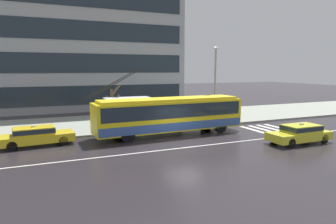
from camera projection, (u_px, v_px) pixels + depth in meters
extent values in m
plane|color=#272327|center=(183.00, 143.00, 20.69)|extent=(160.00, 160.00, 0.00)
cube|color=gray|center=(141.00, 121.00, 29.33)|extent=(80.00, 10.00, 0.14)
cube|color=beige|center=(257.00, 131.00, 24.73)|extent=(0.44, 4.40, 0.01)
cube|color=beige|center=(266.00, 130.00, 25.08)|extent=(0.44, 4.40, 0.01)
cube|color=beige|center=(274.00, 129.00, 25.43)|extent=(0.44, 4.40, 0.01)
cube|color=beige|center=(282.00, 128.00, 25.78)|extent=(0.44, 4.40, 0.01)
cube|color=silver|center=(191.00, 147.00, 19.60)|extent=(72.00, 0.14, 0.01)
cube|color=yellow|center=(170.00, 115.00, 23.22)|extent=(11.89, 2.85, 2.25)
cube|color=yellow|center=(170.00, 99.00, 23.04)|extent=(11.18, 2.58, 0.20)
cube|color=#1E2833|center=(170.00, 109.00, 23.15)|extent=(11.42, 2.87, 1.03)
cube|color=#355597|center=(170.00, 124.00, 23.32)|extent=(11.78, 2.88, 0.63)
cube|color=#1E2833|center=(231.00, 105.00, 25.61)|extent=(0.19, 2.16, 1.12)
cube|color=black|center=(230.00, 99.00, 25.46)|extent=(0.22, 1.87, 0.28)
cylinder|color=black|center=(110.00, 84.00, 21.27)|extent=(4.41, 0.21, 2.33)
cylinder|color=black|center=(113.00, 85.00, 20.64)|extent=(4.41, 0.21, 2.33)
cylinder|color=black|center=(206.00, 122.00, 26.01)|extent=(1.05, 0.33, 1.04)
cylinder|color=black|center=(220.00, 126.00, 24.08)|extent=(1.05, 0.33, 1.04)
cylinder|color=black|center=(119.00, 129.00, 22.74)|extent=(1.05, 0.33, 1.04)
cylinder|color=black|center=(128.00, 135.00, 20.81)|extent=(1.05, 0.33, 1.04)
cube|color=yellow|center=(299.00, 136.00, 20.64)|extent=(4.56, 1.79, 0.55)
cube|color=yellow|center=(301.00, 128.00, 20.64)|extent=(2.46, 1.54, 0.48)
cube|color=#1E2833|center=(301.00, 128.00, 20.64)|extent=(2.51, 1.56, 0.31)
cube|color=silver|center=(302.00, 124.00, 20.60)|extent=(0.28, 0.16, 0.12)
cylinder|color=black|center=(291.00, 143.00, 19.37)|extent=(0.62, 0.20, 0.62)
cylinder|color=black|center=(274.00, 138.00, 20.81)|extent=(0.62, 0.20, 0.62)
cylinder|color=black|center=(324.00, 139.00, 20.53)|extent=(0.62, 0.20, 0.62)
cylinder|color=black|center=(306.00, 134.00, 21.98)|extent=(0.62, 0.20, 0.62)
cube|color=yellow|center=(37.00, 138.00, 19.97)|extent=(4.79, 2.13, 0.55)
cube|color=yellow|center=(34.00, 131.00, 19.81)|extent=(2.63, 1.71, 0.48)
cube|color=#1E2833|center=(34.00, 130.00, 19.80)|extent=(2.68, 1.74, 0.31)
cube|color=silver|center=(34.00, 126.00, 19.76)|extent=(0.29, 0.18, 0.12)
cylinder|color=black|center=(60.00, 136.00, 21.39)|extent=(0.63, 0.25, 0.62)
cylinder|color=black|center=(63.00, 141.00, 20.02)|extent=(0.63, 0.25, 0.62)
cylinder|color=black|center=(12.00, 141.00, 19.97)|extent=(0.63, 0.25, 0.62)
cylinder|color=black|center=(12.00, 146.00, 18.60)|extent=(0.63, 0.25, 0.62)
cylinder|color=gray|center=(151.00, 113.00, 25.44)|extent=(0.08, 0.08, 2.48)
cylinder|color=gray|center=(109.00, 115.00, 24.05)|extent=(0.08, 0.08, 2.48)
cylinder|color=gray|center=(145.00, 111.00, 26.77)|extent=(0.08, 0.08, 2.48)
cylinder|color=gray|center=(105.00, 113.00, 25.37)|extent=(0.08, 0.08, 2.48)
cube|color=#99ADB2|center=(126.00, 111.00, 26.06)|extent=(3.41, 0.04, 1.98)
cube|color=#B2B2B7|center=(128.00, 98.00, 25.23)|extent=(3.89, 1.76, 0.08)
cube|color=brown|center=(127.00, 121.00, 25.85)|extent=(2.51, 0.36, 0.08)
cylinder|color=#25222A|center=(109.00, 124.00, 24.64)|extent=(0.14, 0.14, 0.82)
cylinder|color=#25222A|center=(107.00, 125.00, 24.52)|extent=(0.14, 0.14, 0.82)
cylinder|color=#8F7360|center=(107.00, 116.00, 24.48)|extent=(0.47, 0.47, 0.57)
sphere|color=#D2A292|center=(107.00, 112.00, 24.43)|extent=(0.20, 0.20, 0.20)
cone|color=black|center=(108.00, 108.00, 24.48)|extent=(1.52, 1.52, 0.30)
cylinder|color=#333333|center=(109.00, 114.00, 24.55)|extent=(0.02, 0.02, 0.73)
cylinder|color=navy|center=(161.00, 119.00, 27.31)|extent=(0.14, 0.14, 0.85)
cylinder|color=navy|center=(160.00, 119.00, 27.24)|extent=(0.14, 0.14, 0.85)
cylinder|color=navy|center=(161.00, 111.00, 27.17)|extent=(0.37, 0.37, 0.63)
sphere|color=tan|center=(161.00, 106.00, 27.11)|extent=(0.21, 0.21, 0.21)
cone|color=red|center=(162.00, 103.00, 27.12)|extent=(1.20, 1.20, 0.25)
cylinder|color=#333333|center=(162.00, 109.00, 27.19)|extent=(0.02, 0.02, 0.77)
cylinder|color=#48514B|center=(179.00, 120.00, 26.84)|extent=(0.14, 0.14, 0.80)
cylinder|color=#48514B|center=(180.00, 120.00, 26.72)|extent=(0.14, 0.14, 0.80)
cylinder|color=navy|center=(180.00, 113.00, 26.68)|extent=(0.44, 0.44, 0.56)
sphere|color=#D5AF7D|center=(180.00, 108.00, 26.63)|extent=(0.23, 0.23, 0.23)
cone|color=#35874C|center=(181.00, 105.00, 26.49)|extent=(1.30, 1.30, 0.26)
cylinder|color=#333333|center=(181.00, 111.00, 26.56)|extent=(0.02, 0.02, 0.75)
cylinder|color=gray|center=(215.00, 87.00, 27.16)|extent=(0.16, 0.16, 6.70)
ellipsoid|color=silver|center=(216.00, 48.00, 26.67)|extent=(0.60, 0.32, 0.24)
cylinder|color=brown|center=(112.00, 108.00, 25.89)|extent=(0.24, 0.24, 3.21)
cylinder|color=#4B3F28|center=(116.00, 91.00, 25.54)|extent=(0.73, 0.68, 1.01)
cylinder|color=#4A3E30|center=(115.00, 98.00, 25.47)|extent=(0.56, 0.93, 0.75)
cylinder|color=#4D412A|center=(109.00, 101.00, 26.04)|extent=(0.44, 0.78, 0.87)
cylinder|color=#4D3631|center=(114.00, 91.00, 25.55)|extent=(0.51, 0.58, 0.79)
cube|color=#94979E|center=(78.00, 37.00, 39.86)|extent=(25.76, 12.24, 18.66)
cube|color=#1E2833|center=(87.00, 95.00, 35.28)|extent=(24.21, 0.06, 2.24)
cube|color=#1E2833|center=(86.00, 63.00, 34.76)|extent=(24.21, 0.06, 2.24)
cube|color=#1E2833|center=(84.00, 30.00, 34.23)|extent=(24.21, 0.06, 2.24)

